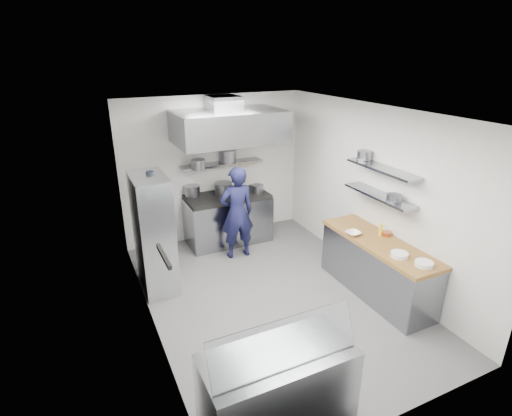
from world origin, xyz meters
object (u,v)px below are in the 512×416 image
chef (237,213)px  display_case (277,388)px  gas_range (228,220)px  wire_rack (154,234)px

chef → display_case: size_ratio=1.13×
gas_range → chef: size_ratio=0.94×
wire_rack → gas_range: bearing=33.0°
gas_range → chef: (-0.08, -0.66, 0.40)m
chef → wire_rack: wire_rack is taller
gas_range → display_case: 4.24m
chef → display_case: 3.61m
wire_rack → display_case: (0.53, -3.04, -0.50)m
gas_range → chef: chef is taller
gas_range → display_case: size_ratio=1.07×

